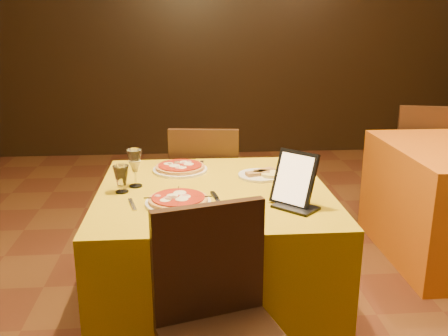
{
  "coord_description": "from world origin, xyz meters",
  "views": [
    {
      "loc": [
        -0.26,
        -2.29,
        1.53
      ],
      "look_at": [
        -0.08,
        -0.04,
        0.86
      ],
      "focal_mm": 40.0,
      "sensor_mm": 36.0,
      "label": 1
    }
  ],
  "objects": [
    {
      "name": "tablet",
      "position": [
        0.21,
        -0.26,
        0.87
      ],
      "size": [
        0.21,
        0.2,
        0.23
      ],
      "primitive_type": "cube",
      "rotation": [
        -0.35,
        0.0,
        -0.77
      ],
      "color": "black",
      "rests_on": "main_table"
    },
    {
      "name": "knife",
      "position": [
        -0.12,
        -0.22,
        0.75
      ],
      "size": [
        0.07,
        0.25,
        0.01
      ],
      "primitive_type": "cube",
      "rotation": [
        0.0,
        0.0,
        1.76
      ],
      "color": "#B7B5BD",
      "rests_on": "main_table"
    },
    {
      "name": "floor",
      "position": [
        0.0,
        0.0,
        -0.01
      ],
      "size": [
        6.0,
        7.0,
        0.01
      ],
      "primitive_type": "cube",
      "color": "#5E2D19",
      "rests_on": "ground"
    },
    {
      "name": "fork_far",
      "position": [
        -0.18,
        0.38,
        0.75
      ],
      "size": [
        0.04,
        0.18,
        0.01
      ],
      "primitive_type": "cube",
      "rotation": [
        0.0,
        0.0,
        1.47
      ],
      "color": "#B2B3BA",
      "rests_on": "main_table"
    },
    {
      "name": "chair_side_far",
      "position": [
        1.62,
        1.48,
        0.46
      ],
      "size": [
        0.49,
        0.49,
        0.91
      ],
      "primitive_type": null,
      "rotation": [
        0.0,
        0.0,
        2.88
      ],
      "color": "black",
      "rests_on": "floor"
    },
    {
      "name": "pizza_near",
      "position": [
        -0.3,
        -0.22,
        0.77
      ],
      "size": [
        0.29,
        0.29,
        0.03
      ],
      "rotation": [
        0.0,
        0.0,
        -0.25
      ],
      "color": "white",
      "rests_on": "main_table"
    },
    {
      "name": "main_table",
      "position": [
        -0.13,
        -0.02,
        0.38
      ],
      "size": [
        1.1,
        1.1,
        0.75
      ],
      "primitive_type": "cube",
      "color": "#BD990C",
      "rests_on": "floor"
    },
    {
      "name": "pizza_far",
      "position": [
        -0.29,
        0.29,
        0.77
      ],
      "size": [
        0.29,
        0.29,
        0.03
      ],
      "rotation": [
        0.0,
        0.0,
        -0.28
      ],
      "color": "white",
      "rests_on": "main_table"
    },
    {
      "name": "cutlet_dish",
      "position": [
        0.12,
        0.16,
        0.76
      ],
      "size": [
        0.22,
        0.22,
        0.03
      ],
      "rotation": [
        0.0,
        0.0,
        0.07
      ],
      "color": "white",
      "rests_on": "main_table"
    },
    {
      "name": "water_glass",
      "position": [
        -0.56,
        -0.03,
        0.81
      ],
      "size": [
        0.08,
        0.08,
        0.13
      ],
      "primitive_type": null,
      "rotation": [
        0.0,
        0.0,
        0.18
      ],
      "color": "white",
      "rests_on": "main_table"
    },
    {
      "name": "chair_main_far",
      "position": [
        -0.13,
        0.79,
        0.46
      ],
      "size": [
        0.47,
        0.47,
        0.91
      ],
      "primitive_type": null,
      "rotation": [
        0.0,
        0.0,
        3.02
      ],
      "color": "black",
      "rests_on": "floor"
    },
    {
      "name": "fork_near",
      "position": [
        -0.5,
        -0.21,
        0.75
      ],
      "size": [
        0.05,
        0.15,
        0.01
      ],
      "primitive_type": "cube",
      "rotation": [
        0.0,
        0.0,
        1.82
      ],
      "color": "silver",
      "rests_on": "main_table"
    },
    {
      "name": "wine_glass",
      "position": [
        -0.51,
        0.05,
        0.84
      ],
      "size": [
        0.11,
        0.11,
        0.19
      ],
      "primitive_type": null,
      "rotation": [
        0.0,
        0.0,
        0.42
      ],
      "color": "#FEF590",
      "rests_on": "main_table"
    },
    {
      "name": "wall_back",
      "position": [
        0.0,
        3.5,
        1.4
      ],
      "size": [
        6.0,
        0.01,
        2.8
      ],
      "primitive_type": "cube",
      "color": "black",
      "rests_on": "floor"
    }
  ]
}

